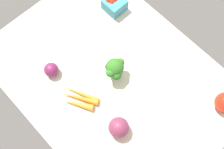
% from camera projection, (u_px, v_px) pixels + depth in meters
% --- Properties ---
extents(tablecloth, '(1.04, 0.76, 0.02)m').
position_uv_depth(tablecloth, '(112.00, 77.00, 1.29)').
color(tablecloth, beige).
rests_on(tablecloth, ground).
extents(broccoli_head, '(0.09, 0.10, 0.11)m').
position_uv_depth(broccoli_head, '(115.00, 69.00, 1.22)').
color(broccoli_head, '#A3CC89').
rests_on(broccoli_head, tablecloth).
extents(red_onion_near_basket, '(0.08, 0.08, 0.08)m').
position_uv_depth(red_onion_near_basket, '(119.00, 127.00, 1.15)').
color(red_onion_near_basket, '#7E304D').
rests_on(red_onion_near_basket, tablecloth).
extents(carrot_bunch, '(0.17, 0.13, 0.03)m').
position_uv_depth(carrot_bunch, '(79.00, 99.00, 1.23)').
color(carrot_bunch, orange).
rests_on(carrot_bunch, tablecloth).
extents(red_onion_center, '(0.06, 0.06, 0.06)m').
position_uv_depth(red_onion_center, '(51.00, 70.00, 1.26)').
color(red_onion_center, '#6F224B').
rests_on(red_onion_center, tablecloth).
extents(berry_basket, '(0.09, 0.09, 0.08)m').
position_uv_depth(berry_basket, '(114.00, 4.00, 1.37)').
color(berry_basket, teal).
rests_on(berry_basket, tablecloth).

